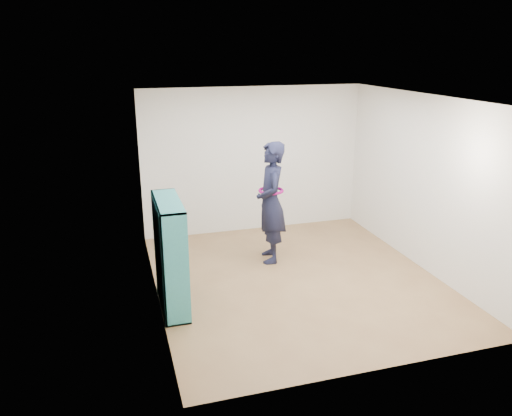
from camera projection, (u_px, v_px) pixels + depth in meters
name	position (u px, v px, depth m)	size (l,w,h in m)	color
floor	(297.00, 279.00, 7.29)	(4.50, 4.50, 0.00)	brown
ceiling	(302.00, 98.00, 6.49)	(4.50, 4.50, 0.00)	white
wall_left	(152.00, 207.00, 6.35)	(0.02, 4.50, 2.60)	white
wall_right	(424.00, 183.00, 7.43)	(0.02, 4.50, 2.60)	white
wall_back	(254.00, 160.00, 8.94)	(4.00, 0.02, 2.60)	white
wall_front	(383.00, 257.00, 4.84)	(4.00, 0.02, 2.60)	white
bookshelf	(169.00, 257.00, 6.34)	(0.32, 1.08, 1.44)	teal
person	(271.00, 203.00, 7.69)	(0.56, 0.76, 1.90)	black
smartphone	(261.00, 194.00, 7.71)	(0.02, 0.10, 0.14)	silver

